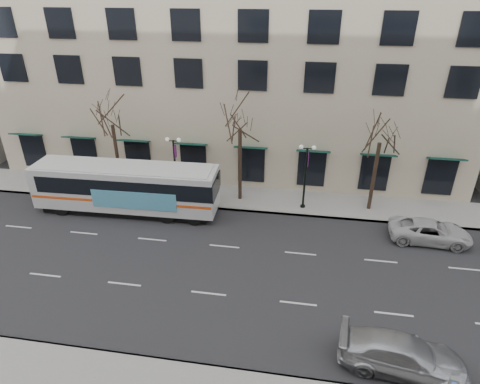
% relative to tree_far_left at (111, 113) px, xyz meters
% --- Properties ---
extents(ground, '(160.00, 160.00, 0.00)m').
position_rel_tree_far_left_xyz_m(ground, '(10.00, -8.80, -6.70)').
color(ground, black).
rests_on(ground, ground).
extents(sidewalk_far, '(80.00, 4.00, 0.15)m').
position_rel_tree_far_left_xyz_m(sidewalk_far, '(15.00, 0.20, -6.62)').
color(sidewalk_far, gray).
rests_on(sidewalk_far, ground).
extents(building_hotel, '(40.00, 20.00, 24.00)m').
position_rel_tree_far_left_xyz_m(building_hotel, '(8.00, 12.20, 5.30)').
color(building_hotel, '#C3B195').
rests_on(building_hotel, ground).
extents(tree_far_left, '(3.60, 3.60, 8.34)m').
position_rel_tree_far_left_xyz_m(tree_far_left, '(0.00, 0.00, 0.00)').
color(tree_far_left, black).
rests_on(tree_far_left, ground).
extents(tree_far_mid, '(3.60, 3.60, 8.55)m').
position_rel_tree_far_left_xyz_m(tree_far_mid, '(10.00, 0.00, 0.21)').
color(tree_far_mid, black).
rests_on(tree_far_mid, ground).
extents(tree_far_right, '(3.60, 3.60, 8.06)m').
position_rel_tree_far_left_xyz_m(tree_far_right, '(20.00, 0.00, -0.28)').
color(tree_far_right, black).
rests_on(tree_far_right, ground).
extents(lamp_post_left, '(1.22, 0.45, 5.21)m').
position_rel_tree_far_left_xyz_m(lamp_post_left, '(5.01, -0.60, -3.75)').
color(lamp_post_left, black).
rests_on(lamp_post_left, ground).
extents(lamp_post_right, '(1.22, 0.45, 5.21)m').
position_rel_tree_far_left_xyz_m(lamp_post_right, '(15.01, -0.60, -3.75)').
color(lamp_post_right, black).
rests_on(lamp_post_right, ground).
extents(city_bus, '(13.76, 3.29, 3.71)m').
position_rel_tree_far_left_xyz_m(city_bus, '(1.99, -3.00, -4.67)').
color(city_bus, silver).
rests_on(city_bus, ground).
extents(silver_car, '(5.80, 2.91, 1.62)m').
position_rel_tree_far_left_xyz_m(silver_car, '(19.65, -14.50, -5.89)').
color(silver_car, '#ACAEB4').
rests_on(silver_car, ground).
extents(white_pickup, '(5.35, 2.64, 1.46)m').
position_rel_tree_far_left_xyz_m(white_pickup, '(23.48, -3.62, -5.97)').
color(white_pickup, '#BCBCBC').
rests_on(white_pickup, ground).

